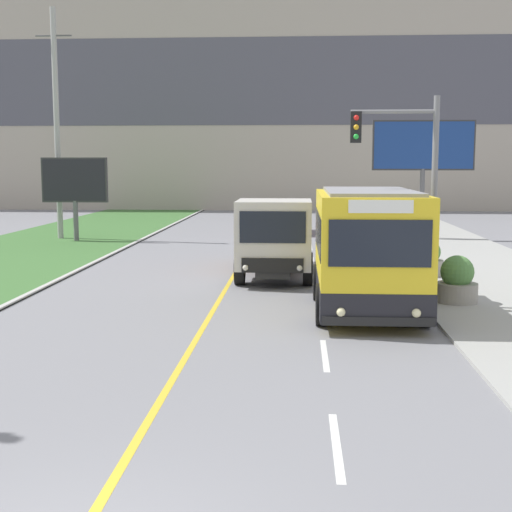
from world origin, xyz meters
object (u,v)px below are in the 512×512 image
object	(u,v)px
utility_pole_far	(57,124)
billboard_small	(75,183)
city_bus	(368,251)
planter_round_second	(428,260)
traffic_light_mast	(409,174)
billboard_large	(423,149)
dump_truck	(275,239)
planter_round_near	(457,282)
car_distant	(289,220)

from	to	relation	value
utility_pole_far	billboard_small	size ratio (longest dim) A/B	2.79
billboard_small	city_bus	bearing A→B (deg)	-51.93
billboard_small	planter_round_second	size ratio (longest dim) A/B	3.42
traffic_light_mast	billboard_large	bearing A→B (deg)	79.22
dump_truck	utility_pole_far	xyz separation A→B (m)	(-11.28, 12.09, 4.40)
utility_pole_far	planter_round_second	world-z (taller)	utility_pole_far
dump_truck	planter_round_near	bearing A→B (deg)	-37.83
planter_round_near	utility_pole_far	bearing A→B (deg)	135.57
billboard_large	planter_round_second	size ratio (longest dim) A/B	4.96
dump_truck	traffic_light_mast	distance (m)	6.01
utility_pole_far	billboard_small	xyz separation A→B (m)	(1.14, -1.03, -2.88)
city_bus	car_distant	distance (m)	21.03
planter_round_second	utility_pole_far	bearing A→B (deg)	145.01
planter_round_second	dump_truck	bearing A→B (deg)	-172.97
billboard_small	traffic_light_mast	bearing A→B (deg)	-48.06
car_distant	planter_round_near	distance (m)	20.27
traffic_light_mast	billboard_small	distance (m)	20.61
utility_pole_far	traffic_light_mast	world-z (taller)	utility_pole_far
planter_round_near	traffic_light_mast	bearing A→B (deg)	-166.37
car_distant	planter_round_near	bearing A→B (deg)	-76.22
car_distant	utility_pole_far	size ratio (longest dim) A/B	0.38
billboard_small	car_distant	bearing A→B (deg)	24.42
car_distant	billboard_small	size ratio (longest dim) A/B	1.06
billboard_large	planter_round_near	size ratio (longest dim) A/B	4.65
dump_truck	car_distant	bearing A→B (deg)	89.20
city_bus	billboard_small	distance (m)	20.59
billboard_small	planter_round_second	world-z (taller)	billboard_small
city_bus	planter_round_second	distance (m)	6.37
billboard_large	planter_round_second	bearing A→B (deg)	-98.34
dump_truck	car_distant	distance (m)	15.78
billboard_large	planter_round_near	world-z (taller)	billboard_large
traffic_light_mast	billboard_large	world-z (taller)	billboard_large
utility_pole_far	traffic_light_mast	xyz separation A→B (m)	(14.91, -16.35, -2.20)
traffic_light_mast	utility_pole_far	bearing A→B (deg)	132.35
billboard_large	planter_round_second	distance (m)	13.02
city_bus	traffic_light_mast	world-z (taller)	traffic_light_mast
car_distant	planter_round_second	bearing A→B (deg)	-72.15
utility_pole_far	billboard_large	xyz separation A→B (m)	(18.18, 0.84, -1.26)
city_bus	dump_truck	xyz separation A→B (m)	(-2.53, 5.12, -0.25)
city_bus	billboard_large	size ratio (longest dim) A/B	0.92
planter_round_near	billboard_small	bearing A→B (deg)	135.40
car_distant	utility_pole_far	world-z (taller)	utility_pole_far
city_bus	planter_round_second	xyz separation A→B (m)	(2.56, 5.75, -0.98)
car_distant	city_bus	bearing A→B (deg)	-83.69
traffic_light_mast	dump_truck	bearing A→B (deg)	130.37
billboard_large	traffic_light_mast	bearing A→B (deg)	-100.78
billboard_small	planter_round_near	size ratio (longest dim) A/B	3.21
city_bus	car_distant	xyz separation A→B (m)	(-2.31, 20.88, -0.90)
dump_truck	planter_round_near	size ratio (longest dim) A/B	5.22
planter_round_near	planter_round_second	size ratio (longest dim) A/B	1.07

